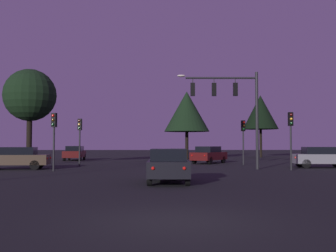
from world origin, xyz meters
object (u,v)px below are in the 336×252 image
at_px(traffic_light_far_side, 54,130).
at_px(tree_center_horizon, 260,112).
at_px(traffic_signal_mast_arm, 232,100).
at_px(traffic_light_corner_right, 291,129).
at_px(car_parked_lot, 209,155).
at_px(car_crossing_right, 15,158).
at_px(car_far_lane, 75,153).
at_px(car_nearside_lane, 168,165).
at_px(traffic_light_corner_left, 80,132).
at_px(tree_behind_sign, 187,112).
at_px(traffic_light_median, 243,133).
at_px(tree_left_far, 30,96).
at_px(car_crossing_left, 321,157).

distance_m(traffic_light_far_side, tree_center_horizon, 33.05).
height_order(traffic_signal_mast_arm, traffic_light_corner_right, traffic_signal_mast_arm).
height_order(car_parked_lot, tree_center_horizon, tree_center_horizon).
xyz_separation_m(car_crossing_right, car_far_lane, (0.89, 15.26, 0.00)).
distance_m(traffic_light_far_side, car_nearside_lane, 10.57).
relative_size(traffic_signal_mast_arm, tree_center_horizon, 0.83).
height_order(traffic_light_corner_left, car_crossing_right, traffic_light_corner_left).
bearing_deg(traffic_signal_mast_arm, traffic_light_corner_right, -18.22).
xyz_separation_m(traffic_light_far_side, tree_behind_sign, (10.09, 21.71, 2.95)).
relative_size(traffic_light_corner_left, traffic_light_median, 1.00).
relative_size(traffic_light_corner_left, traffic_light_far_side, 1.00).
xyz_separation_m(traffic_signal_mast_arm, traffic_light_median, (2.06, 5.95, -2.11)).
distance_m(traffic_light_median, car_far_lane, 18.82).
distance_m(traffic_light_median, tree_left_far, 18.09).
bearing_deg(traffic_light_corner_right, car_crossing_right, 175.10).
distance_m(traffic_light_far_side, tree_left_far, 9.30).
relative_size(traffic_light_corner_left, tree_behind_sign, 0.46).
relative_size(traffic_signal_mast_arm, tree_behind_sign, 0.84).
bearing_deg(traffic_signal_mast_arm, car_parked_lot, 93.61).
height_order(car_nearside_lane, car_parked_lot, same).
bearing_deg(car_parked_lot, traffic_light_corner_right, -66.21).
distance_m(car_crossing_right, tree_center_horizon, 33.77).
xyz_separation_m(traffic_light_far_side, car_crossing_right, (-3.13, 2.05, -1.85)).
xyz_separation_m(traffic_light_corner_left, car_parked_lot, (10.70, 4.13, -1.86)).
bearing_deg(car_parked_lot, tree_center_horizon, 61.15).
relative_size(car_crossing_left, tree_left_far, 0.53).
bearing_deg(traffic_light_far_side, traffic_light_median, 28.92).
distance_m(traffic_signal_mast_arm, car_crossing_right, 15.37).
bearing_deg(tree_center_horizon, tree_behind_sign, -156.39).
distance_m(traffic_light_corner_left, tree_left_far, 5.83).
relative_size(traffic_light_corner_left, traffic_light_corner_right, 0.97).
xyz_separation_m(traffic_light_corner_left, tree_behind_sign, (9.59, 15.86, 2.95)).
relative_size(traffic_light_corner_left, car_crossing_left, 0.88).
relative_size(car_crossing_right, car_far_lane, 1.03).
height_order(traffic_light_median, car_crossing_left, traffic_light_median).
distance_m(traffic_light_median, tree_behind_sign, 14.86).
bearing_deg(car_nearside_lane, tree_behind_sign, 84.15).
bearing_deg(traffic_signal_mast_arm, tree_center_horizon, 71.12).
height_order(traffic_light_far_side, car_parked_lot, traffic_light_far_side).
distance_m(traffic_light_corner_left, car_parked_lot, 11.62).
distance_m(traffic_signal_mast_arm, tree_center_horizon, 25.81).
xyz_separation_m(car_far_lane, tree_behind_sign, (12.33, 4.39, 4.80)).
xyz_separation_m(traffic_light_median, car_crossing_right, (-16.92, -5.56, -1.85)).
xyz_separation_m(traffic_light_corner_right, car_parked_lot, (-4.19, 9.51, -1.94)).
bearing_deg(traffic_light_median, car_crossing_left, -42.00).
relative_size(traffic_light_far_side, car_far_lane, 0.81).
distance_m(car_crossing_left, car_crossing_right, 21.72).
bearing_deg(tree_behind_sign, car_crossing_right, -123.92).
relative_size(car_far_lane, tree_center_horizon, 0.56).
relative_size(traffic_signal_mast_arm, traffic_light_corner_right, 1.75).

